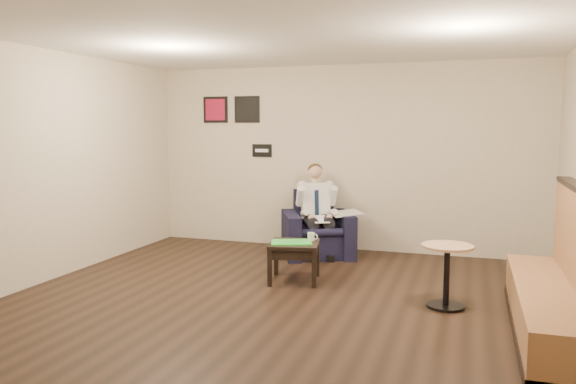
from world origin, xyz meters
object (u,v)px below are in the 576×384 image
(side_table, at_px, (294,262))
(banquette, at_px, (552,263))
(coffee_mug, at_px, (311,237))
(smartphone, at_px, (300,239))
(seated_man, at_px, (319,214))
(cafe_table, at_px, (447,276))
(green_folder, at_px, (292,242))
(armchair, at_px, (318,224))

(side_table, relative_size, banquette, 0.23)
(coffee_mug, xyz_separation_m, smartphone, (-0.14, 0.02, -0.05))
(seated_man, bearing_deg, cafe_table, -68.67)
(green_folder, distance_m, cafe_table, 1.89)
(armchair, distance_m, banquette, 3.71)
(seated_man, height_order, cafe_table, seated_man)
(armchair, height_order, seated_man, seated_man)
(green_folder, relative_size, cafe_table, 0.73)
(seated_man, xyz_separation_m, banquette, (2.77, -2.30, 0.02))
(seated_man, xyz_separation_m, green_folder, (0.02, -1.35, -0.15))
(banquette, height_order, cafe_table, banquette)
(armchair, distance_m, cafe_table, 2.68)
(banquette, bearing_deg, green_folder, 160.84)
(green_folder, relative_size, smartphone, 3.21)
(coffee_mug, height_order, banquette, banquette)
(seated_man, distance_m, green_folder, 1.36)
(side_table, distance_m, smartphone, 0.30)
(smartphone, distance_m, banquette, 2.94)
(banquette, distance_m, cafe_table, 1.11)
(green_folder, bearing_deg, smartphone, 77.11)
(side_table, relative_size, green_folder, 1.22)
(green_folder, xyz_separation_m, coffee_mug, (0.19, 0.19, 0.04))
(coffee_mug, distance_m, cafe_table, 1.76)
(seated_man, bearing_deg, coffee_mug, -104.48)
(side_table, xyz_separation_m, green_folder, (-0.03, -0.03, 0.25))
(armchair, distance_m, smartphone, 1.26)
(armchair, relative_size, smartphone, 6.44)
(side_table, bearing_deg, cafe_table, -14.39)
(coffee_mug, height_order, cafe_table, cafe_table)
(seated_man, height_order, banquette, banquette)
(side_table, bearing_deg, seated_man, 91.94)
(coffee_mug, distance_m, banquette, 2.80)
(green_folder, relative_size, banquette, 0.19)
(coffee_mug, bearing_deg, cafe_table, -20.88)
(seated_man, height_order, side_table, seated_man)
(side_table, height_order, smartphone, smartphone)
(side_table, bearing_deg, green_folder, -135.24)
(green_folder, bearing_deg, coffee_mug, 44.76)
(green_folder, xyz_separation_m, cafe_table, (1.83, -0.44, -0.16))
(smartphone, bearing_deg, banquette, -24.30)
(side_table, height_order, banquette, banquette)
(armchair, height_order, smartphone, armchair)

